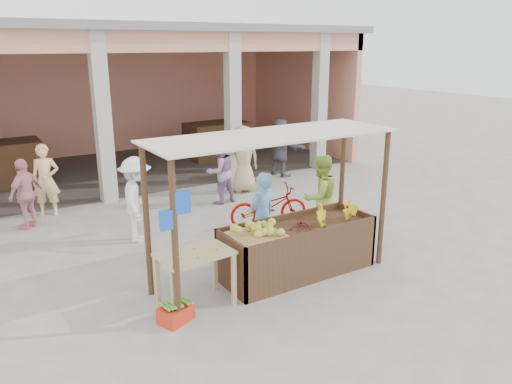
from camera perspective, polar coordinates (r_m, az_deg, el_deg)
ground at (r=8.28m, az=1.89°, el=-9.98°), size 60.00×60.00×0.00m
market_building at (r=15.66m, az=-16.89°, el=12.24°), size 14.40×6.40×4.20m
fruit_stall at (r=8.38m, az=4.78°, el=-6.69°), size 2.60×0.95×0.80m
stall_awning at (r=7.64m, az=1.69°, el=3.54°), size 4.09×1.35×2.39m
banana_heap at (r=8.70m, az=9.05°, el=-2.45°), size 1.02×0.56×0.19m
melon_tray at (r=7.76m, az=-0.06°, el=-4.59°), size 0.83×0.72×0.21m
berry_heap at (r=8.18m, az=5.19°, el=-3.77°), size 0.41×0.34×0.13m
side_table at (r=7.28m, az=-6.98°, el=-7.89°), size 1.09×0.77×0.84m
papaya_pile at (r=7.19m, az=-7.05°, el=-6.12°), size 0.72×0.41×0.21m
red_crate at (r=7.19m, az=-9.16°, el=-13.58°), size 0.53×0.47×0.23m
plantain_bundle at (r=7.11m, az=-9.22°, el=-12.53°), size 0.36×0.25×0.07m
produce_sacks at (r=13.57m, az=-0.79°, el=2.18°), size 0.85×0.52×0.64m
vendor_blue at (r=8.83m, az=0.73°, el=-2.35°), size 0.72×0.61×1.67m
vendor_green at (r=9.74m, az=7.35°, el=-0.37°), size 0.86×0.51×1.77m
motorcycle at (r=10.44m, az=1.45°, el=-1.54°), size 1.06×1.84×0.91m
shopper_a at (r=9.79m, az=-13.53°, el=-0.50°), size 0.94×1.29×1.80m
shopper_b at (r=11.28m, az=-24.85°, el=0.06°), size 1.03×0.96×1.58m
shopper_c at (r=12.80m, az=-1.46°, el=4.21°), size 1.00×0.72×1.91m
shopper_d at (r=14.41m, az=2.81°, el=5.29°), size 1.02×1.73×1.76m
shopper_e at (r=11.94m, az=-22.92°, el=1.39°), size 0.75×0.67×1.68m
shopper_f at (r=11.91m, az=-4.13°, el=2.69°), size 0.88×0.58×1.69m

